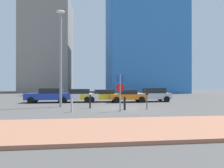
{
  "coord_description": "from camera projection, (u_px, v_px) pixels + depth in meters",
  "views": [
    {
      "loc": [
        -2.23,
        -14.42,
        1.89
      ],
      "look_at": [
        -0.41,
        2.35,
        1.94
      ],
      "focal_mm": 29.43,
      "sensor_mm": 36.0,
      "label": 1
    }
  ],
  "objects": [
    {
      "name": "ground_plane",
      "position": [
        120.0,
        108.0,
        14.57
      ],
      "size": [
        120.0,
        120.0,
        0.0
      ],
      "primitive_type": "plane",
      "color": "#4C4947"
    },
    {
      "name": "sidewalk_brick",
      "position": [
        145.0,
        128.0,
        7.77
      ],
      "size": [
        40.0,
        4.09,
        0.14
      ],
      "primitive_type": "cube",
      "color": "#9E664C",
      "rests_on": "ground"
    },
    {
      "name": "parked_car_blue",
      "position": [
        50.0,
        95.0,
        19.35
      ],
      "size": [
        4.61,
        2.09,
        1.51
      ],
      "color": "#1E389E",
      "rests_on": "ground"
    },
    {
      "name": "parked_car_white",
      "position": [
        78.0,
        95.0,
        19.79
      ],
      "size": [
        4.58,
        2.03,
        1.42
      ],
      "color": "white",
      "rests_on": "ground"
    },
    {
      "name": "parked_car_yellow",
      "position": [
        102.0,
        95.0,
        20.07
      ],
      "size": [
        4.56,
        2.0,
        1.34
      ],
      "color": "gold",
      "rests_on": "ground"
    },
    {
      "name": "parked_car_orange",
      "position": [
        127.0,
        96.0,
        19.78
      ],
      "size": [
        3.95,
        2.06,
        1.32
      ],
      "color": "orange",
      "rests_on": "ground"
    },
    {
      "name": "parked_car_silver",
      "position": [
        152.0,
        94.0,
        20.35
      ],
      "size": [
        4.07,
        2.11,
        1.51
      ],
      "color": "#B7BABF",
      "rests_on": "ground"
    },
    {
      "name": "parking_sign_post",
      "position": [
        120.0,
        88.0,
        12.88
      ],
      "size": [
        0.6,
        0.13,
        2.61
      ],
      "color": "gray",
      "rests_on": "ground"
    },
    {
      "name": "parking_meter",
      "position": [
        147.0,
        98.0,
        13.99
      ],
      "size": [
        0.18,
        0.14,
        1.38
      ],
      "color": "#4C4C51",
      "rests_on": "ground"
    },
    {
      "name": "street_lamp",
      "position": [
        61.0,
        51.0,
        15.5
      ],
      "size": [
        0.7,
        0.36,
        8.19
      ],
      "color": "gray",
      "rests_on": "ground"
    },
    {
      "name": "traffic_bollard_near",
      "position": [
        72.0,
        106.0,
        12.57
      ],
      "size": [
        0.14,
        0.14,
        0.9
      ],
      "primitive_type": "cylinder",
      "color": "#B7B7BC",
      "rests_on": "ground"
    },
    {
      "name": "traffic_bollard_mid",
      "position": [
        125.0,
        103.0,
        13.67
      ],
      "size": [
        0.17,
        0.17,
        0.99
      ],
      "primitive_type": "cylinder",
      "color": "black",
      "rests_on": "ground"
    },
    {
      "name": "traffic_bollard_far",
      "position": [
        90.0,
        101.0,
        14.58
      ],
      "size": [
        0.13,
        0.13,
        1.09
      ],
      "primitive_type": "cylinder",
      "color": "black",
      "rests_on": "ground"
    },
    {
      "name": "building_colorful_midrise",
      "position": [
        141.0,
        37.0,
        46.25
      ],
      "size": [
        16.69,
        17.95,
        27.97
      ],
      "primitive_type": "cube",
      "color": "#3372BF",
      "rests_on": "ground"
    },
    {
      "name": "building_under_construction",
      "position": [
        49.0,
        47.0,
        48.3
      ],
      "size": [
        11.52,
        12.35,
        23.81
      ],
      "primitive_type": "cube",
      "color": "gray",
      "rests_on": "ground"
    }
  ]
}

